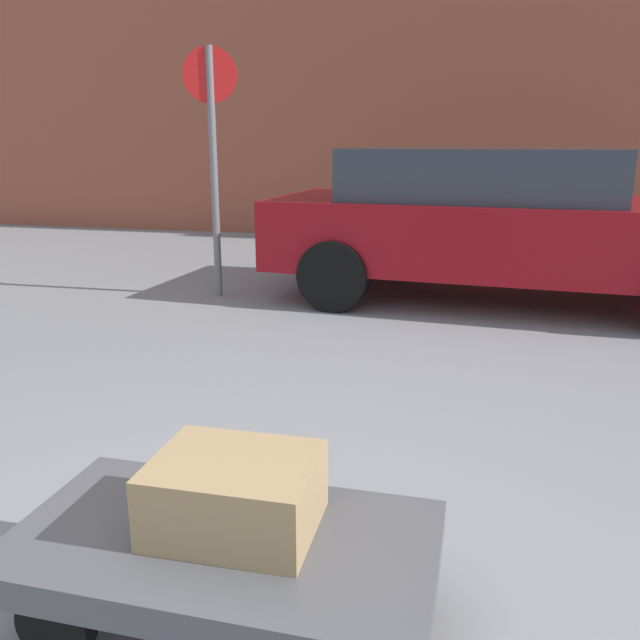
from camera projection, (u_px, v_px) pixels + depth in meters
ground_plane at (228, 628)px, 2.06m from camera, size 60.00×60.00×0.00m
luggage_cart at (225, 554)px, 1.99m from camera, size 1.29×0.70×0.34m
suitcase_tan_front_right at (235, 494)px, 1.98m from camera, size 0.50×0.40×0.23m
parked_car at (498, 221)px, 6.11m from camera, size 4.40×2.12×1.42m
no_parking_sign at (213, 146)px, 6.09m from camera, size 0.49×0.15×2.31m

